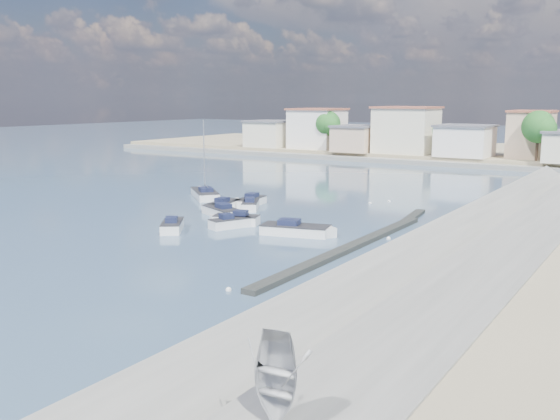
% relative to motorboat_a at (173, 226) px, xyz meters
% --- Properties ---
extents(ground, '(400.00, 400.00, 0.00)m').
position_rel_motorboat_a_xyz_m(ground, '(8.92, 31.82, -0.38)').
color(ground, '#344E69').
rests_on(ground, ground).
extents(seawall_walkway, '(5.00, 90.00, 1.80)m').
position_rel_motorboat_a_xyz_m(seawall_walkway, '(27.42, 4.82, 0.52)').
color(seawall_walkway, slate).
rests_on(seawall_walkway, ground).
extents(breakwater, '(2.00, 31.02, 0.35)m').
position_rel_motorboat_a_xyz_m(breakwater, '(15.82, 4.51, -0.21)').
color(breakwater, black).
rests_on(breakwater, ground).
extents(far_shore_land, '(160.00, 40.00, 1.40)m').
position_rel_motorboat_a_xyz_m(far_shore_land, '(8.92, 83.82, 0.32)').
color(far_shore_land, gray).
rests_on(far_shore_land, ground).
extents(far_shore_quay, '(160.00, 2.50, 0.80)m').
position_rel_motorboat_a_xyz_m(far_shore_quay, '(8.92, 62.82, 0.02)').
color(far_shore_quay, slate).
rests_on(far_shore_quay, ground).
extents(far_town, '(113.01, 12.80, 8.35)m').
position_rel_motorboat_a_xyz_m(far_town, '(19.63, 68.74, 4.56)').
color(far_town, beige).
rests_on(far_town, far_shore_land).
extents(shore_trees, '(74.56, 38.32, 7.92)m').
position_rel_motorboat_a_xyz_m(shore_trees, '(17.26, 59.93, 5.84)').
color(shore_trees, '#38281E').
rests_on(shore_trees, ground).
extents(motorboat_a, '(3.69, 4.25, 1.48)m').
position_rel_motorboat_a_xyz_m(motorboat_a, '(0.00, 0.00, 0.00)').
color(motorboat_a, white).
rests_on(motorboat_a, ground).
extents(motorboat_b, '(2.85, 4.03, 1.48)m').
position_rel_motorboat_a_xyz_m(motorboat_b, '(3.60, 3.69, -0.00)').
color(motorboat_b, white).
rests_on(motorboat_b, ground).
extents(motorboat_c, '(5.31, 3.71, 1.48)m').
position_rel_motorboat_a_xyz_m(motorboat_c, '(-0.85, 7.63, 0.00)').
color(motorboat_c, white).
rests_on(motorboat_c, ground).
extents(motorboat_d, '(4.56, 2.88, 1.48)m').
position_rel_motorboat_a_xyz_m(motorboat_d, '(2.86, 4.93, -0.00)').
color(motorboat_d, white).
rests_on(motorboat_d, ground).
extents(motorboat_e, '(2.18, 5.05, 1.48)m').
position_rel_motorboat_a_xyz_m(motorboat_e, '(-2.54, 10.74, -0.00)').
color(motorboat_e, white).
rests_on(motorboat_e, ground).
extents(motorboat_f, '(3.21, 4.07, 1.48)m').
position_rel_motorboat_a_xyz_m(motorboat_f, '(-0.46, 12.18, -0.00)').
color(motorboat_f, white).
rests_on(motorboat_f, ground).
extents(motorboat_g, '(2.44, 5.24, 1.48)m').
position_rel_motorboat_a_xyz_m(motorboat_g, '(-1.61, 13.49, 0.00)').
color(motorboat_g, white).
rests_on(motorboat_g, ground).
extents(motorboat_h, '(6.40, 3.59, 1.48)m').
position_rel_motorboat_a_xyz_m(motorboat_h, '(10.12, 4.21, -0.00)').
color(motorboat_h, white).
rests_on(motorboat_h, ground).
extents(sailboat, '(6.63, 6.23, 9.00)m').
position_rel_motorboat_a_xyz_m(sailboat, '(-9.37, 15.61, 0.03)').
color(sailboat, white).
rests_on(sailboat, ground).
extents(mooring_buoys, '(11.74, 35.24, 0.35)m').
position_rel_motorboat_a_xyz_m(mooring_buoys, '(14.58, 7.00, -0.33)').
color(mooring_buoys, white).
rests_on(mooring_buoys, ground).
extents(overturned_dinghy, '(3.11, 1.69, 0.56)m').
position_rel_motorboat_a_xyz_m(overturned_dinghy, '(26.92, -25.13, 1.70)').
color(overturned_dinghy, '#A5A8AD').
rests_on(overturned_dinghy, seawall_walkway).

